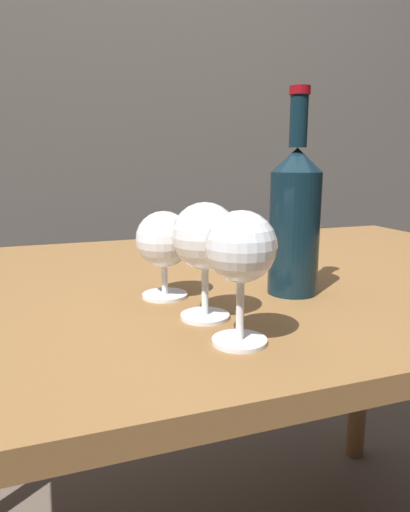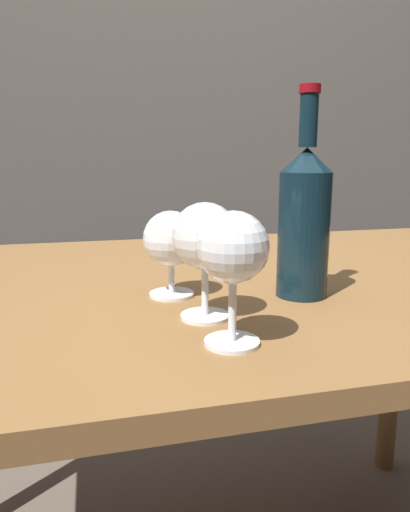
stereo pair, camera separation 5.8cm
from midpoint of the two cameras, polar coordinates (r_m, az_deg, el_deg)
back_wall at (r=1.81m, az=-5.67°, el=23.19°), size 5.00×0.08×2.60m
dining_table at (r=0.85m, az=5.19°, el=-8.54°), size 1.36×0.83×0.74m
wine_glass_pinot at (r=0.49m, az=6.87°, el=0.70°), size 0.08×0.08×0.15m
wine_glass_rose at (r=0.58m, az=2.89°, el=2.13°), size 0.09×0.09×0.15m
wine_glass_amber at (r=0.68m, az=-1.81°, el=1.94°), size 0.08×0.08×0.13m
wine_bottle at (r=0.70m, az=14.55°, el=4.44°), size 0.08×0.08×0.30m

